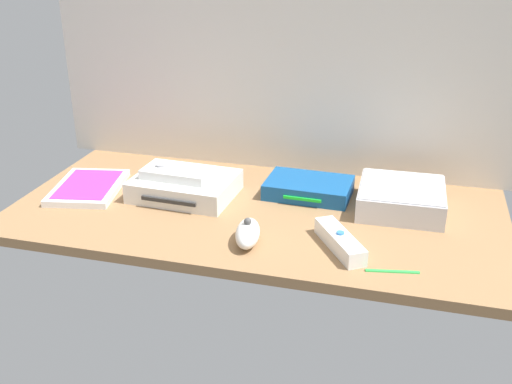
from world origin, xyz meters
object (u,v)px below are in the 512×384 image
object	(u,v)px
mini_computer	(401,198)
game_case	(89,186)
stylus_pen	(392,270)
remote_nunchuk	(248,233)
network_router	(309,188)
game_console	(185,186)
remote_wand	(340,241)
remote_classic_pad	(178,173)

from	to	relation	value
mini_computer	game_case	distance (cm)	67.17
mini_computer	stylus_pen	distance (cm)	25.34
game_case	remote_nunchuk	bearing A→B (deg)	-30.72
mini_computer	network_router	distance (cm)	19.68
game_console	stylus_pen	xyz separation A→B (cm)	(45.14, -20.46, -1.85)
network_router	remote_wand	bearing A→B (deg)	-63.94
game_console	remote_nunchuk	bearing A→B (deg)	-39.31
game_case	remote_nunchuk	distance (cm)	43.00
network_router	remote_classic_pad	bearing A→B (deg)	-161.85
game_case	remote_wand	world-z (taller)	remote_wand
remote_wand	mini_computer	bearing A→B (deg)	30.66
mini_computer	game_console	bearing A→B (deg)	-173.96
remote_wand	stylus_pen	bearing A→B (deg)	-63.10
game_console	game_case	distance (cm)	21.79
game_console	remote_nunchuk	distance (cm)	25.43
remote_classic_pad	network_router	bearing A→B (deg)	19.10
mini_computer	remote_classic_pad	world-z (taller)	remote_classic_pad
game_case	remote_wand	xyz separation A→B (cm)	(57.00, -12.26, 0.75)
game_case	game_console	bearing A→B (deg)	-4.31
remote_wand	remote_classic_pad	world-z (taller)	remote_classic_pad
remote_nunchuk	remote_wand	bearing A→B (deg)	-2.11
mini_computer	remote_nunchuk	distance (cm)	34.17
remote_classic_pad	game_console	bearing A→B (deg)	26.40
remote_wand	stylus_pen	world-z (taller)	remote_wand
remote_wand	remote_nunchuk	size ratio (longest dim) A/B	1.36
game_case	remote_classic_pad	size ratio (longest dim) A/B	1.43
game_console	mini_computer	bearing A→B (deg)	8.83
remote_wand	remote_nunchuk	xyz separation A→B (cm)	(-16.54, -2.26, 0.53)
game_case	network_router	world-z (taller)	network_router
remote_nunchuk	mini_computer	bearing A→B (deg)	29.81
network_router	remote_classic_pad	xyz separation A→B (cm)	(-26.93, -7.75, 3.71)
game_console	remote_classic_pad	distance (cm)	3.50
game_console	remote_classic_pad	size ratio (longest dim) A/B	1.47
game_console	game_case	world-z (taller)	game_console
game_console	stylus_pen	size ratio (longest dim) A/B	2.42
game_console	remote_classic_pad	world-z (taller)	remote_classic_pad
game_case	remote_wand	size ratio (longest dim) A/B	1.48
remote_wand	remote_nunchuk	distance (cm)	16.71
remote_wand	remote_classic_pad	bearing A→B (deg)	125.95
game_console	remote_wand	xyz separation A→B (cm)	(35.41, -14.79, -0.69)
mini_computer	stylus_pen	world-z (taller)	mini_computer
game_case	remote_nunchuk	size ratio (longest dim) A/B	2.00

